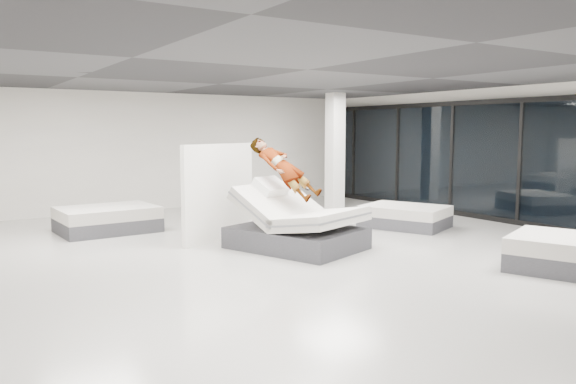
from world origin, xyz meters
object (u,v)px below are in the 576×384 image
object	(u,v)px
person	(284,178)
column	(335,151)
divider_panel	(219,192)
flat_bed_left_far	(107,219)
hero_bed	(297,226)
flat_bed_right_far	(405,216)
remote	(306,188)

from	to	relation	value
person	column	distance (m)	5.39
divider_panel	flat_bed_left_far	world-z (taller)	divider_panel
hero_bed	column	size ratio (longest dim) A/B	0.84
hero_bed	flat_bed_right_far	size ratio (longest dim) A/B	1.24
person	flat_bed_right_far	world-z (taller)	person
divider_panel	hero_bed	bearing A→B (deg)	-87.76
person	flat_bed_right_far	size ratio (longest dim) A/B	0.77
person	flat_bed_left_far	xyz separation A→B (m)	(-2.40, 3.33, -1.03)
remote	flat_bed_left_far	distance (m)	4.58
person	flat_bed_right_far	distance (m)	3.60
remote	column	distance (m)	5.35
person	flat_bed_left_far	size ratio (longest dim) A/B	0.81
person	divider_panel	distance (m)	1.50
remote	flat_bed_right_far	distance (m)	3.27
remote	column	size ratio (longest dim) A/B	0.04
hero_bed	column	distance (m)	5.64
column	remote	bearing A→B (deg)	-132.90
hero_bed	flat_bed_left_far	xyz separation A→B (m)	(-2.51, 3.63, -0.14)
person	flat_bed_left_far	world-z (taller)	person
flat_bed_right_far	column	world-z (taller)	column
flat_bed_left_far	flat_bed_right_far	bearing A→B (deg)	-27.36
hero_bed	person	distance (m)	0.94
flat_bed_right_far	column	size ratio (longest dim) A/B	0.67
divider_panel	flat_bed_right_far	distance (m)	4.32
flat_bed_right_far	divider_panel	bearing A→B (deg)	167.09
hero_bed	remote	size ratio (longest dim) A/B	19.09
hero_bed	flat_bed_right_far	distance (m)	3.38
divider_panel	person	bearing A→B (deg)	-85.99
person	remote	distance (m)	0.46
hero_bed	remote	distance (m)	0.73
person	divider_panel	world-z (taller)	person
column	person	bearing A→B (deg)	-137.29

